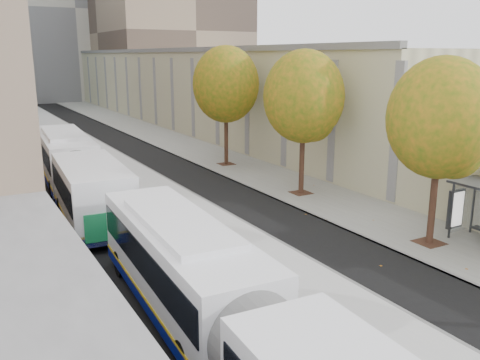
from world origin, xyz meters
TOP-DOWN VIEW (x-y plane):
  - bus_platform at (-3.88, 35.00)m, footprint 4.25×150.00m
  - sidewalk at (4.12, 35.00)m, footprint 4.75×150.00m
  - building_tan at (15.50, 64.00)m, footprint 18.00×92.00m
  - building_far_block at (6.00, 96.00)m, footprint 30.00×18.00m
  - tree_c at (3.60, 13.00)m, footprint 4.20×4.20m
  - tree_d at (3.60, 22.00)m, footprint 4.40×4.40m
  - tree_e at (3.60, 31.00)m, footprint 4.60×4.60m
  - bus_near at (-7.73, 9.21)m, footprint 3.21×16.69m
  - bus_far at (-7.63, 27.42)m, footprint 3.76×17.96m
  - distant_car at (-7.28, 43.06)m, footprint 2.26×4.38m

SIDE VIEW (x-z plane):
  - sidewalk at x=4.12m, z-range 0.00..0.08m
  - bus_platform at x=-3.88m, z-range 0.00..0.15m
  - distant_car at x=-7.28m, z-range 0.00..1.42m
  - bus_near at x=-7.73m, z-range 0.13..2.89m
  - bus_far at x=-7.63m, z-range 0.14..3.11m
  - building_tan at x=15.50m, z-range 0.00..8.00m
  - tree_c at x=3.60m, z-range 1.61..8.89m
  - tree_d at x=3.60m, z-range 1.67..9.27m
  - tree_e at x=3.60m, z-range 1.73..9.64m
  - building_far_block at x=6.00m, z-range 0.00..30.00m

